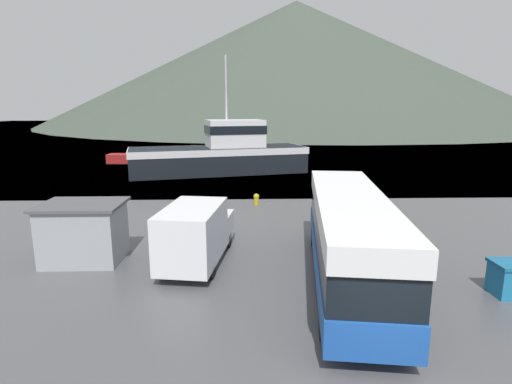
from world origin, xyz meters
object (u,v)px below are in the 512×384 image
at_px(small_boat, 136,159).
at_px(dock_kiosk, 84,232).
at_px(delivery_van, 196,232).
at_px(tour_bus, 349,234).
at_px(fishing_boat, 222,153).
at_px(storage_bin, 509,279).

bearing_deg(small_boat, dock_kiosk, -167.32).
bearing_deg(dock_kiosk, delivery_van, -4.75).
distance_m(tour_bus, fishing_boat, 26.66).
distance_m(delivery_van, small_boat, 33.06).
bearing_deg(storage_bin, small_boat, 122.39).
distance_m(fishing_boat, small_boat, 12.89).
bearing_deg(fishing_boat, small_boat, 40.98).
height_order(dock_kiosk, small_boat, dock_kiosk).
xyz_separation_m(delivery_van, fishing_boat, (-0.26, 23.92, 0.64)).
bearing_deg(delivery_van, dock_kiosk, -176.38).
relative_size(delivery_van, fishing_boat, 0.33).
distance_m(delivery_van, dock_kiosk, 4.80).
relative_size(delivery_van, dock_kiosk, 1.75).
bearing_deg(small_boat, delivery_van, -159.28).
distance_m(tour_bus, storage_bin, 5.61).
relative_size(tour_bus, small_boat, 1.75).
relative_size(fishing_boat, small_boat, 2.77).
distance_m(fishing_boat, storage_bin, 29.54).
distance_m(delivery_van, fishing_boat, 23.93).
distance_m(fishing_boat, dock_kiosk, 23.96).
relative_size(tour_bus, delivery_van, 1.93).
bearing_deg(storage_bin, fishing_boat, 112.76).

